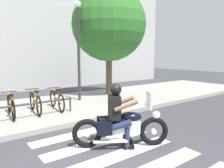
% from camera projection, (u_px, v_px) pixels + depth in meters
% --- Properties ---
extents(ground_plane, '(48.00, 48.00, 0.00)m').
position_uv_depth(ground_plane, '(104.00, 161.00, 4.26)').
color(ground_plane, '#38383D').
extents(sidewalk, '(24.00, 4.40, 0.15)m').
position_uv_depth(sidewalk, '(34.00, 111.00, 7.74)').
color(sidewalk, gray).
rests_on(sidewalk, ground).
extents(crosswalk_stripe_2, '(2.80, 0.40, 0.01)m').
position_uv_depth(crosswalk_stripe_2, '(120.00, 155.00, 4.52)').
color(crosswalk_stripe_2, white).
rests_on(crosswalk_stripe_2, ground).
extents(crosswalk_stripe_3, '(2.80, 0.40, 0.01)m').
position_uv_depth(crosswalk_stripe_3, '(99.00, 142.00, 5.15)').
color(crosswalk_stripe_3, white).
rests_on(crosswalk_stripe_3, ground).
extents(crosswalk_stripe_4, '(2.80, 0.40, 0.01)m').
position_uv_depth(crosswalk_stripe_4, '(83.00, 133.00, 5.78)').
color(crosswalk_stripe_4, white).
rests_on(crosswalk_stripe_4, ground).
extents(motorcycle, '(1.94, 1.26, 1.26)m').
position_uv_depth(motorcycle, '(121.00, 127.00, 4.87)').
color(motorcycle, black).
rests_on(motorcycle, ground).
extents(rider, '(0.77, 0.72, 1.46)m').
position_uv_depth(rider, '(118.00, 111.00, 4.82)').
color(rider, black).
rests_on(rider, ground).
extents(bicycle_1, '(0.48, 1.67, 0.75)m').
position_uv_depth(bicycle_1, '(11.00, 106.00, 6.77)').
color(bicycle_1, black).
rests_on(bicycle_1, sidewalk).
extents(bicycle_2, '(0.48, 1.63, 0.78)m').
position_uv_depth(bicycle_2, '(35.00, 102.00, 7.22)').
color(bicycle_2, black).
rests_on(bicycle_2, sidewalk).
extents(bicycle_3, '(0.48, 1.60, 0.75)m').
position_uv_depth(bicycle_3, '(57.00, 100.00, 7.67)').
color(bicycle_3, black).
rests_on(bicycle_3, sidewalk).
extents(bike_rack, '(2.87, 0.07, 0.49)m').
position_uv_depth(bike_rack, '(28.00, 105.00, 6.55)').
color(bike_rack, '#333338').
rests_on(bike_rack, sidewalk).
extents(street_lamp, '(0.28, 0.28, 4.27)m').
position_uv_depth(street_lamp, '(79.00, 43.00, 8.97)').
color(street_lamp, '#2D2D33').
rests_on(street_lamp, ground).
extents(tree_near_rack, '(3.54, 3.54, 5.31)m').
position_uv_depth(tree_near_rack, '(109.00, 24.00, 10.27)').
color(tree_near_rack, brown).
rests_on(tree_near_rack, ground).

